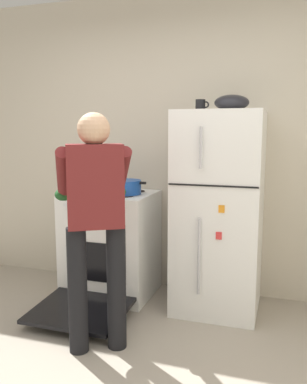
{
  "coord_description": "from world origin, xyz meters",
  "views": [
    {
      "loc": [
        0.97,
        -1.72,
        1.49
      ],
      "look_at": [
        -0.02,
        1.32,
        1.0
      ],
      "focal_mm": 38.03,
      "sensor_mm": 36.0,
      "label": 1
    }
  ],
  "objects_px": {
    "red_pot": "(125,187)",
    "mixing_bowl": "(232,103)",
    "pepper_mill": "(90,179)",
    "stove_range": "(111,245)",
    "person_cook": "(95,210)",
    "coffee_mug": "(201,105)",
    "refrigerator": "(219,212)"
  },
  "relations": [
    {
      "from": "person_cook",
      "to": "pepper_mill",
      "type": "distance_m",
      "value": 1.25
    },
    {
      "from": "stove_range",
      "to": "coffee_mug",
      "type": "bearing_deg",
      "value": 4.91
    },
    {
      "from": "mixing_bowl",
      "to": "stove_range",
      "type": "bearing_deg",
      "value": -179.01
    },
    {
      "from": "pepper_mill",
      "to": "coffee_mug",
      "type": "bearing_deg",
      "value": -7.82
    },
    {
      "from": "stove_range",
      "to": "red_pot",
      "type": "xyz_separation_m",
      "value": [
        0.16,
        -0.03,
        0.54
      ]
    },
    {
      "from": "mixing_bowl",
      "to": "coffee_mug",
      "type": "bearing_deg",
      "value": 169.01
    },
    {
      "from": "person_cook",
      "to": "coffee_mug",
      "type": "height_order",
      "value": "coffee_mug"
    },
    {
      "from": "coffee_mug",
      "to": "pepper_mill",
      "type": "distance_m",
      "value": 1.29
    },
    {
      "from": "refrigerator",
      "to": "stove_range",
      "type": "distance_m",
      "value": 1.04
    },
    {
      "from": "refrigerator",
      "to": "pepper_mill",
      "type": "xyz_separation_m",
      "value": [
        -1.27,
        0.2,
        0.21
      ]
    },
    {
      "from": "stove_range",
      "to": "person_cook",
      "type": "relative_size",
      "value": 0.77
    },
    {
      "from": "refrigerator",
      "to": "pepper_mill",
      "type": "bearing_deg",
      "value": 171.04
    },
    {
      "from": "refrigerator",
      "to": "red_pot",
      "type": "bearing_deg",
      "value": -176.49
    },
    {
      "from": "refrigerator",
      "to": "pepper_mill",
      "type": "distance_m",
      "value": 1.3
    },
    {
      "from": "red_pot",
      "to": "coffee_mug",
      "type": "xyz_separation_m",
      "value": [
        0.63,
        0.1,
        0.69
      ]
    },
    {
      "from": "stove_range",
      "to": "refrigerator",
      "type": "bearing_deg",
      "value": 1.05
    },
    {
      "from": "refrigerator",
      "to": "coffee_mug",
      "type": "height_order",
      "value": "coffee_mug"
    },
    {
      "from": "red_pot",
      "to": "mixing_bowl",
      "type": "height_order",
      "value": "mixing_bowl"
    },
    {
      "from": "coffee_mug",
      "to": "stove_range",
      "type": "bearing_deg",
      "value": -175.09
    },
    {
      "from": "red_pot",
      "to": "coffee_mug",
      "type": "height_order",
      "value": "coffee_mug"
    },
    {
      "from": "mixing_bowl",
      "to": "red_pot",
      "type": "bearing_deg",
      "value": -176.78
    },
    {
      "from": "pepper_mill",
      "to": "stove_range",
      "type": "bearing_deg",
      "value": -36.02
    },
    {
      "from": "refrigerator",
      "to": "coffee_mug",
      "type": "relative_size",
      "value": 14.65
    },
    {
      "from": "pepper_mill",
      "to": "red_pot",
      "type": "bearing_deg",
      "value": -28.52
    },
    {
      "from": "stove_range",
      "to": "mixing_bowl",
      "type": "bearing_deg",
      "value": 0.99
    },
    {
      "from": "refrigerator",
      "to": "stove_range",
      "type": "height_order",
      "value": "refrigerator"
    },
    {
      "from": "pepper_mill",
      "to": "mixing_bowl",
      "type": "bearing_deg",
      "value": -8.43
    },
    {
      "from": "red_pot",
      "to": "mixing_bowl",
      "type": "bearing_deg",
      "value": 3.22
    },
    {
      "from": "coffee_mug",
      "to": "pepper_mill",
      "type": "height_order",
      "value": "coffee_mug"
    },
    {
      "from": "coffee_mug",
      "to": "mixing_bowl",
      "type": "bearing_deg",
      "value": -10.99
    },
    {
      "from": "coffee_mug",
      "to": "person_cook",
      "type": "bearing_deg",
      "value": -118.02
    },
    {
      "from": "person_cook",
      "to": "pepper_mill",
      "type": "xyz_separation_m",
      "value": [
        -0.59,
        1.1,
        0.07
      ]
    }
  ]
}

